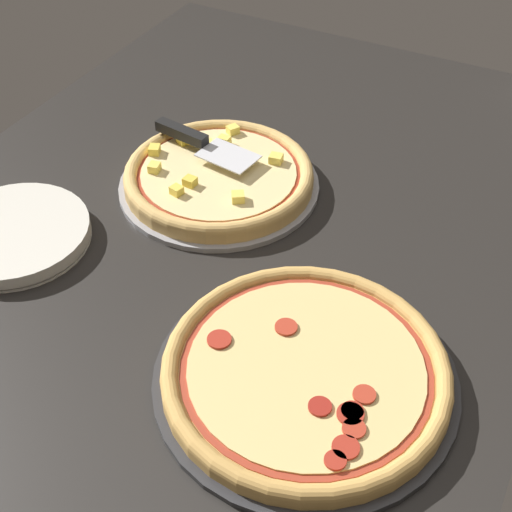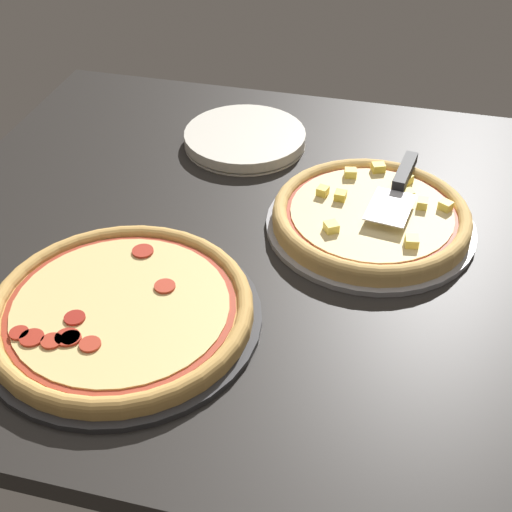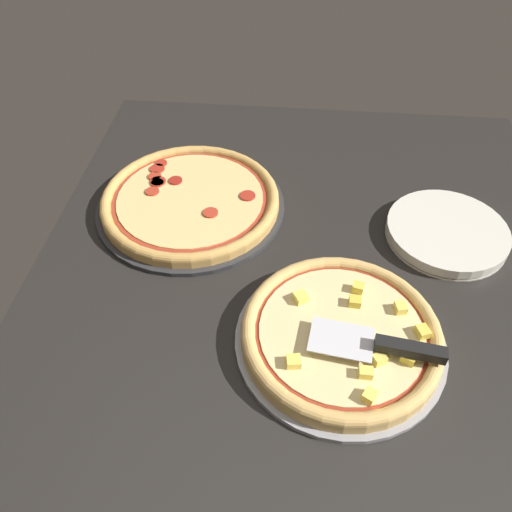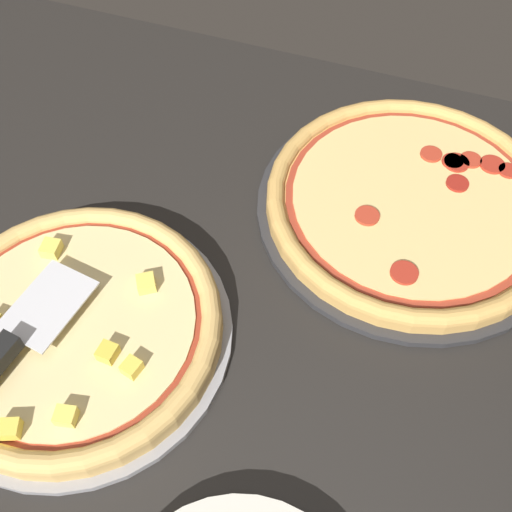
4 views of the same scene
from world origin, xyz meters
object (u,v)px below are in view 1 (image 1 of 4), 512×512
Objects in this scene: pizza_front at (219,175)px; pizza_back at (306,370)px; serving_spatula at (193,139)px; plate_stack at (15,234)px.

pizza_front is 0.87× the size of pizza_back.
serving_spatula is at bearing -132.91° from pizza_back.
serving_spatula is at bearing -118.26° from pizza_front.
pizza_front is 9.05cm from serving_spatula.
pizza_back is 1.57× the size of plate_stack.
pizza_back is at bearing 44.40° from pizza_front.
serving_spatula is at bearing 155.17° from plate_stack.
pizza_back is (32.70, 32.02, -0.33)cm from pizza_front.
serving_spatula reaches higher than plate_stack.
pizza_back is 54.68cm from plate_stack.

